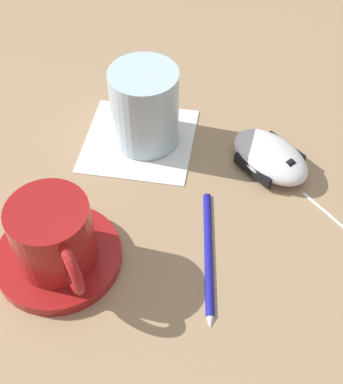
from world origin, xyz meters
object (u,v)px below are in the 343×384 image
object	(u,v)px
pen	(209,253)
saucer	(59,257)
coffee_cup	(54,236)
computer_mouse	(270,157)
drinking_glass	(145,107)

from	to	relation	value
pen	saucer	bearing A→B (deg)	-55.24
saucer	coffee_cup	world-z (taller)	coffee_cup
pen	computer_mouse	bearing A→B (deg)	-178.61
coffee_cup	pen	world-z (taller)	coffee_cup
drinking_glass	pen	distance (m)	0.19
drinking_glass	computer_mouse	bearing A→B (deg)	104.78
computer_mouse	pen	world-z (taller)	computer_mouse
saucer	computer_mouse	distance (m)	0.26
drinking_glass	pen	world-z (taller)	drinking_glass
drinking_glass	saucer	bearing A→B (deg)	7.67
coffee_cup	drinking_glass	size ratio (longest dim) A/B	1.07
coffee_cup	drinking_glass	world-z (taller)	drinking_glass
saucer	drinking_glass	bearing A→B (deg)	-172.33
computer_mouse	saucer	bearing A→B (deg)	-27.50
computer_mouse	pen	distance (m)	0.15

